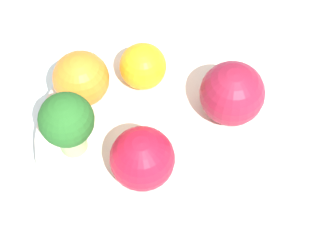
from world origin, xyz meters
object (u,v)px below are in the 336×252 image
(bowl, at_px, (168,143))
(broccoli, at_px, (67,123))
(orange_back, at_px, (143,66))
(apple_red, at_px, (232,94))
(orange_front, at_px, (81,79))
(apple_green, at_px, (142,159))

(bowl, relative_size, broccoli, 3.49)
(broccoli, bearing_deg, orange_back, 146.98)
(apple_red, relative_size, orange_front, 1.13)
(broccoli, xyz_separation_m, apple_green, (0.02, 0.06, -0.01))
(bowl, distance_m, apple_red, 0.08)
(bowl, xyz_separation_m, orange_back, (-0.05, -0.03, 0.04))
(broccoli, height_order, apple_red, broccoli)
(broccoli, bearing_deg, bowl, 106.93)
(bowl, xyz_separation_m, apple_red, (-0.03, 0.05, 0.05))
(apple_red, xyz_separation_m, orange_front, (-0.00, -0.13, -0.00))
(apple_green, bearing_deg, broccoli, -106.10)
(orange_front, bearing_deg, broccoli, 1.70)
(broccoli, distance_m, apple_red, 0.14)
(broccoli, xyz_separation_m, orange_back, (-0.08, 0.05, -0.02))
(bowl, height_order, broccoli, broccoli)
(bowl, distance_m, apple_green, 0.06)
(orange_front, xyz_separation_m, orange_back, (-0.02, 0.05, -0.00))
(broccoli, xyz_separation_m, orange_front, (-0.05, -0.00, -0.01))
(apple_red, bearing_deg, bowl, -61.40)
(broccoli, distance_m, orange_front, 0.05)
(broccoli, distance_m, orange_back, 0.09)
(apple_green, bearing_deg, orange_front, -137.92)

